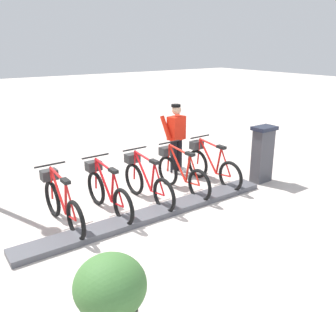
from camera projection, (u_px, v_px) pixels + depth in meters
ground_plane at (154, 216)px, 6.60m from camera, size 60.00×60.00×0.00m
dock_rail_base at (154, 213)px, 6.58m from camera, size 0.44×5.06×0.10m
payment_kiosk at (262, 153)px, 8.06m from camera, size 0.36×0.52×1.28m
bike_docked_0 at (211, 165)px, 8.02m from camera, size 1.72×0.54×1.02m
bike_docked_1 at (181, 173)px, 7.55m from camera, size 1.72×0.54×1.02m
bike_docked_2 at (146, 181)px, 7.08m from camera, size 1.72×0.54×1.02m
bike_docked_3 at (107, 191)px, 6.61m from camera, size 1.72×0.54×1.02m
bike_docked_4 at (61, 202)px, 6.14m from camera, size 1.72×0.54×1.02m
worker_near_rack at (176, 136)px, 8.60m from camera, size 0.50×0.67×1.66m
planter_bush at (111, 294)px, 3.72m from camera, size 0.76×0.76×0.97m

